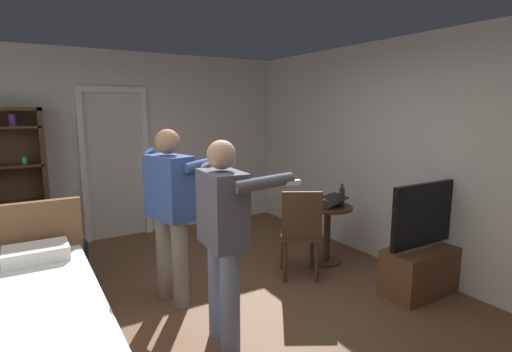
{
  "coord_description": "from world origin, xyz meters",
  "views": [
    {
      "loc": [
        -1.24,
        -2.64,
        1.84
      ],
      "look_at": [
        0.63,
        0.45,
        1.22
      ],
      "focal_mm": 27.55,
      "sensor_mm": 36.0,
      "label": 1
    }
  ],
  "objects_px": {
    "laptop": "(329,203)",
    "person_striped_shirt": "(171,204)",
    "person_blue_shirt": "(224,229)",
    "suitcase_small": "(58,264)",
    "suitcase_dark": "(60,263)",
    "tv_flatscreen": "(425,259)",
    "wooden_chair": "(300,230)",
    "bookshelf": "(6,179)",
    "bottle_on_table": "(342,197)",
    "side_table": "(327,225)"
  },
  "relations": [
    {
      "from": "bottle_on_table",
      "to": "person_blue_shirt",
      "type": "bearing_deg",
      "value": -158.58
    },
    {
      "from": "suitcase_small",
      "to": "tv_flatscreen",
      "type": "bearing_deg",
      "value": -42.84
    },
    {
      "from": "wooden_chair",
      "to": "person_striped_shirt",
      "type": "xyz_separation_m",
      "value": [
        -1.35,
        0.22,
        0.42
      ]
    },
    {
      "from": "tv_flatscreen",
      "to": "suitcase_small",
      "type": "height_order",
      "value": "tv_flatscreen"
    },
    {
      "from": "suitcase_small",
      "to": "bookshelf",
      "type": "bearing_deg",
      "value": 100.89
    },
    {
      "from": "side_table",
      "to": "person_blue_shirt",
      "type": "xyz_separation_m",
      "value": [
        -1.79,
        -0.84,
        0.47
      ]
    },
    {
      "from": "person_blue_shirt",
      "to": "suitcase_dark",
      "type": "bearing_deg",
      "value": 116.54
    },
    {
      "from": "laptop",
      "to": "wooden_chair",
      "type": "bearing_deg",
      "value": -164.23
    },
    {
      "from": "suitcase_dark",
      "to": "suitcase_small",
      "type": "height_order",
      "value": "suitcase_small"
    },
    {
      "from": "bottle_on_table",
      "to": "person_striped_shirt",
      "type": "distance_m",
      "value": 2.05
    },
    {
      "from": "bottle_on_table",
      "to": "suitcase_dark",
      "type": "relative_size",
      "value": 0.54
    },
    {
      "from": "person_striped_shirt",
      "to": "side_table",
      "type": "bearing_deg",
      "value": -0.71
    },
    {
      "from": "laptop",
      "to": "suitcase_small",
      "type": "relative_size",
      "value": 0.76
    },
    {
      "from": "laptop",
      "to": "bottle_on_table",
      "type": "height_order",
      "value": "bottle_on_table"
    },
    {
      "from": "person_blue_shirt",
      "to": "suitcase_small",
      "type": "bearing_deg",
      "value": 119.07
    },
    {
      "from": "suitcase_small",
      "to": "person_striped_shirt",
      "type": "bearing_deg",
      "value": -56.5
    },
    {
      "from": "tv_flatscreen",
      "to": "wooden_chair",
      "type": "xyz_separation_m",
      "value": [
        -0.89,
        0.9,
        0.21
      ]
    },
    {
      "from": "person_blue_shirt",
      "to": "bottle_on_table",
      "type": "bearing_deg",
      "value": 21.42
    },
    {
      "from": "tv_flatscreen",
      "to": "bottle_on_table",
      "type": "relative_size",
      "value": 4.26
    },
    {
      "from": "person_blue_shirt",
      "to": "suitcase_small",
      "type": "distance_m",
      "value": 2.24
    },
    {
      "from": "person_striped_shirt",
      "to": "suitcase_small",
      "type": "xyz_separation_m",
      "value": [
        -0.92,
        1.0,
        -0.75
      ]
    },
    {
      "from": "wooden_chair",
      "to": "side_table",
      "type": "bearing_deg",
      "value": 19.2
    },
    {
      "from": "bookshelf",
      "to": "tv_flatscreen",
      "type": "distance_m",
      "value": 4.85
    },
    {
      "from": "side_table",
      "to": "person_striped_shirt",
      "type": "xyz_separation_m",
      "value": [
        -1.9,
        0.02,
        0.5
      ]
    },
    {
      "from": "suitcase_small",
      "to": "suitcase_dark",
      "type": "bearing_deg",
      "value": 71.23
    },
    {
      "from": "suitcase_dark",
      "to": "tv_flatscreen",
      "type": "bearing_deg",
      "value": -37.65
    },
    {
      "from": "suitcase_dark",
      "to": "suitcase_small",
      "type": "distance_m",
      "value": 0.17
    },
    {
      "from": "tv_flatscreen",
      "to": "bookshelf",
      "type": "bearing_deg",
      "value": 137.8
    },
    {
      "from": "bottle_on_table",
      "to": "suitcase_small",
      "type": "height_order",
      "value": "bottle_on_table"
    },
    {
      "from": "bookshelf",
      "to": "suitcase_dark",
      "type": "bearing_deg",
      "value": -65.79
    },
    {
      "from": "laptop",
      "to": "wooden_chair",
      "type": "height_order",
      "value": "wooden_chair"
    },
    {
      "from": "laptop",
      "to": "tv_flatscreen",
      "type": "bearing_deg",
      "value": -71.45
    },
    {
      "from": "side_table",
      "to": "person_striped_shirt",
      "type": "distance_m",
      "value": 1.97
    },
    {
      "from": "wooden_chair",
      "to": "suitcase_small",
      "type": "distance_m",
      "value": 2.59
    },
    {
      "from": "side_table",
      "to": "suitcase_small",
      "type": "xyz_separation_m",
      "value": [
        -2.82,
        1.02,
        -0.24
      ]
    },
    {
      "from": "laptop",
      "to": "person_striped_shirt",
      "type": "bearing_deg",
      "value": 178.05
    },
    {
      "from": "laptop",
      "to": "wooden_chair",
      "type": "distance_m",
      "value": 0.59
    },
    {
      "from": "wooden_chair",
      "to": "suitcase_dark",
      "type": "bearing_deg",
      "value": 148.57
    },
    {
      "from": "tv_flatscreen",
      "to": "bottle_on_table",
      "type": "distance_m",
      "value": 1.13
    },
    {
      "from": "bottle_on_table",
      "to": "person_striped_shirt",
      "type": "xyz_separation_m",
      "value": [
        -2.04,
        0.1,
        0.15
      ]
    },
    {
      "from": "person_blue_shirt",
      "to": "wooden_chair",
      "type": "bearing_deg",
      "value": 27.53
    },
    {
      "from": "tv_flatscreen",
      "to": "side_table",
      "type": "height_order",
      "value": "tv_flatscreen"
    },
    {
      "from": "person_striped_shirt",
      "to": "laptop",
      "type": "bearing_deg",
      "value": -1.95
    },
    {
      "from": "person_blue_shirt",
      "to": "person_striped_shirt",
      "type": "height_order",
      "value": "person_striped_shirt"
    },
    {
      "from": "laptop",
      "to": "bottle_on_table",
      "type": "relative_size",
      "value": 1.57
    },
    {
      "from": "person_striped_shirt",
      "to": "suitcase_dark",
      "type": "height_order",
      "value": "person_striped_shirt"
    },
    {
      "from": "laptop",
      "to": "person_striped_shirt",
      "type": "height_order",
      "value": "person_striped_shirt"
    },
    {
      "from": "wooden_chair",
      "to": "person_striped_shirt",
      "type": "bearing_deg",
      "value": 170.94
    },
    {
      "from": "bottle_on_table",
      "to": "suitcase_small",
      "type": "bearing_deg",
      "value": 159.58
    },
    {
      "from": "laptop",
      "to": "bottle_on_table",
      "type": "bearing_deg",
      "value": -14.23
    }
  ]
}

